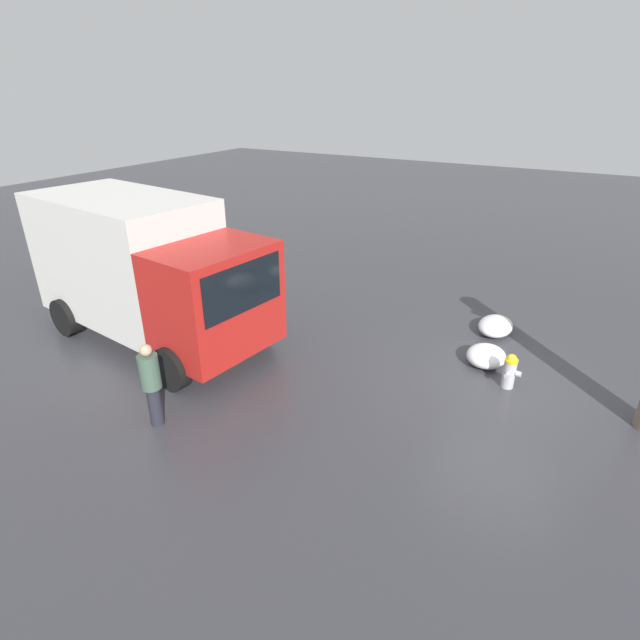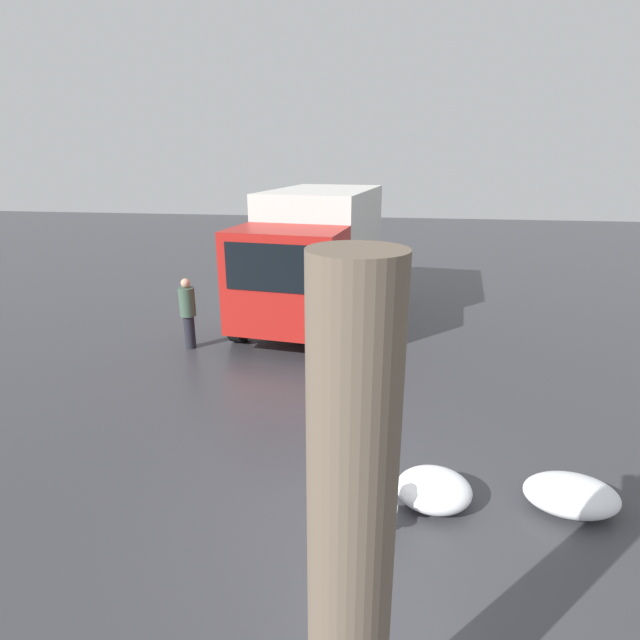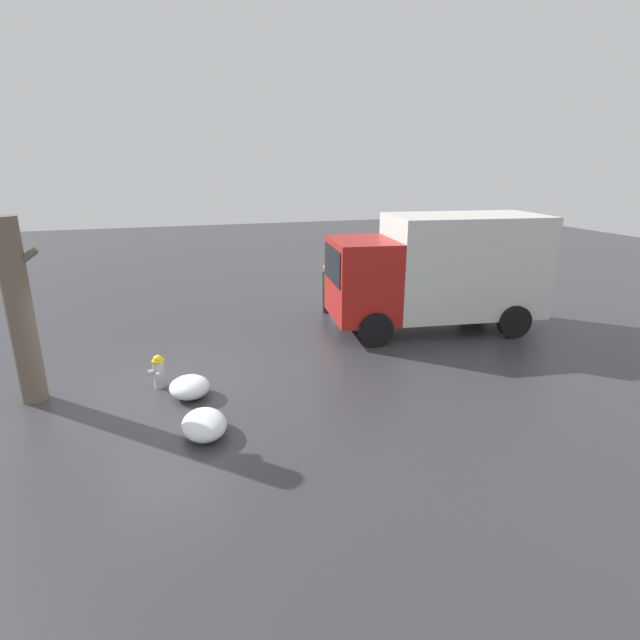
# 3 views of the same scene
# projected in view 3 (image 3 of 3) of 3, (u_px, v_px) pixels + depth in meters

# --- Properties ---
(ground_plane) EXTENTS (60.00, 60.00, 0.00)m
(ground_plane) POSITION_uv_depth(u_px,v_px,m) (161.00, 387.00, 10.66)
(ground_plane) COLOR #38383D
(fire_hydrant) EXTENTS (0.35, 0.45, 0.73)m
(fire_hydrant) POSITION_uv_depth(u_px,v_px,m) (159.00, 371.00, 10.55)
(fire_hydrant) COLOR #B7B7BC
(fire_hydrant) RESTS_ON ground_plane
(tree_trunk) EXTENTS (0.74, 0.49, 3.66)m
(tree_trunk) POSITION_uv_depth(u_px,v_px,m) (20.00, 312.00, 9.54)
(tree_trunk) COLOR #6B5B4C
(tree_trunk) RESTS_ON ground_plane
(delivery_truck) EXTENTS (6.15, 3.25, 3.23)m
(delivery_truck) POSITION_uv_depth(u_px,v_px,m) (439.00, 269.00, 14.04)
(delivery_truck) COLOR red
(delivery_truck) RESTS_ON ground_plane
(pedestrian) EXTENTS (0.34, 0.34, 1.57)m
(pedestrian) POSITION_uv_depth(u_px,v_px,m) (326.00, 286.00, 15.77)
(pedestrian) COLOR #23232D
(pedestrian) RESTS_ON ground_plane
(snow_pile_by_hydrant) EXTENTS (0.78, 1.10, 0.39)m
(snow_pile_by_hydrant) POSITION_uv_depth(u_px,v_px,m) (204.00, 424.00, 8.73)
(snow_pile_by_hydrant) COLOR white
(snow_pile_by_hydrant) RESTS_ON ground_plane
(snow_pile_curbside) EXTENTS (0.81, 0.91, 0.42)m
(snow_pile_curbside) POSITION_uv_depth(u_px,v_px,m) (190.00, 387.00, 10.16)
(snow_pile_curbside) COLOR white
(snow_pile_curbside) RESTS_ON ground_plane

